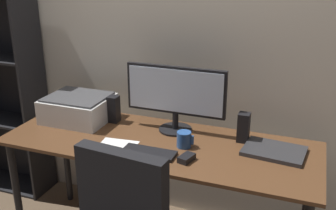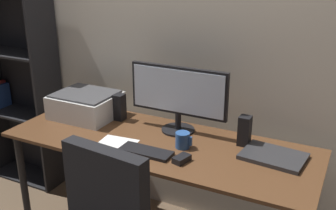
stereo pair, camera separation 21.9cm
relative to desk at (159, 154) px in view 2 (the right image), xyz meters
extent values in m
cube|color=beige|center=(0.00, 0.49, 0.64)|extent=(6.40, 0.10, 2.60)
cube|color=#56351E|center=(0.00, 0.00, 0.07)|extent=(1.79, 0.65, 0.02)
cylinder|color=black|center=(-0.83, -0.26, -0.30)|extent=(0.04, 0.04, 0.72)
cylinder|color=black|center=(-0.83, 0.26, -0.30)|extent=(0.04, 0.04, 0.72)
cylinder|color=black|center=(0.04, 0.18, 0.09)|extent=(0.20, 0.20, 0.01)
cylinder|color=black|center=(0.04, 0.18, 0.14)|extent=(0.04, 0.04, 0.10)
cube|color=black|center=(0.04, 0.18, 0.34)|extent=(0.60, 0.03, 0.29)
cube|color=silver|center=(0.04, 0.17, 0.34)|extent=(0.57, 0.01, 0.26)
cube|color=black|center=(0.01, -0.16, 0.09)|extent=(0.29, 0.11, 0.02)
cube|color=black|center=(0.22, -0.16, 0.10)|extent=(0.08, 0.11, 0.03)
cylinder|color=#285193|center=(0.15, -0.01, 0.13)|extent=(0.08, 0.08, 0.09)
cube|color=#285193|center=(0.20, -0.01, 0.13)|extent=(0.02, 0.01, 0.05)
cube|color=#2D2D30|center=(0.63, 0.09, 0.09)|extent=(0.34, 0.26, 0.02)
cube|color=black|center=(-0.38, 0.17, 0.17)|extent=(0.06, 0.07, 0.17)
cube|color=black|center=(0.45, 0.17, 0.17)|extent=(0.06, 0.07, 0.17)
cube|color=silver|center=(-0.60, 0.12, 0.16)|extent=(0.40, 0.34, 0.15)
cube|color=#424244|center=(-0.60, 0.12, 0.24)|extent=(0.37, 0.31, 0.01)
cube|color=white|center=(-0.19, -0.20, 0.08)|extent=(0.24, 0.31, 0.00)
cube|color=black|center=(0.10, -0.66, 0.09)|extent=(0.40, 0.11, 0.52)
cube|color=black|center=(-1.07, 0.28, 0.15)|extent=(0.02, 0.28, 1.61)
cube|color=black|center=(-1.38, 0.42, 0.15)|extent=(0.64, 0.01, 1.61)
cube|color=black|center=(-1.38, 0.28, -0.65)|extent=(0.60, 0.26, 0.02)
cube|color=black|center=(-1.38, 0.28, -0.09)|extent=(0.60, 0.26, 0.02)
cube|color=black|center=(-1.38, 0.28, 0.39)|extent=(0.60, 0.26, 0.02)
camera|label=1|loc=(0.77, -1.90, 1.07)|focal=42.67mm
camera|label=2|loc=(0.97, -1.81, 1.07)|focal=42.67mm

